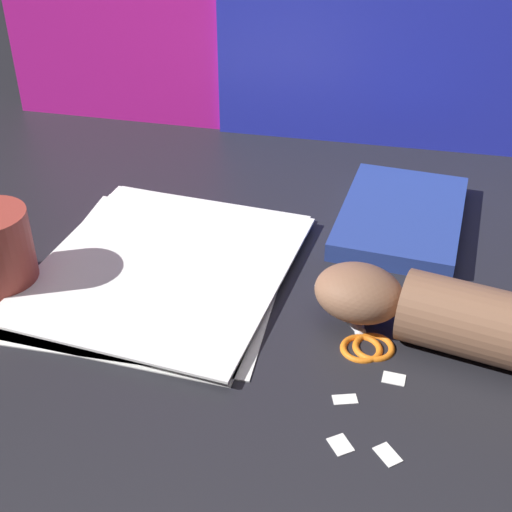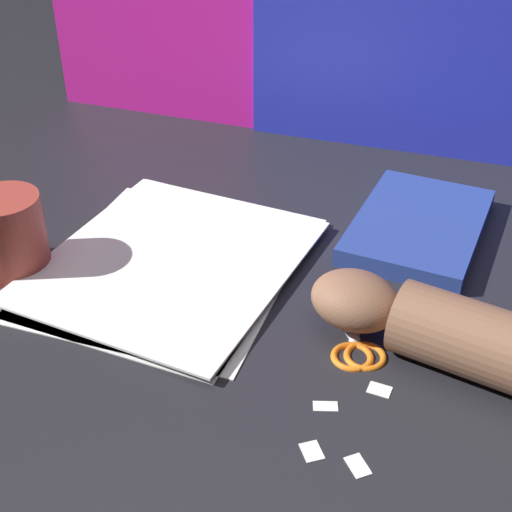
{
  "view_description": "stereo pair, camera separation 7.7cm",
  "coord_description": "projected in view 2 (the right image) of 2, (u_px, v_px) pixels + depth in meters",
  "views": [
    {
      "loc": [
        0.15,
        -0.61,
        0.49
      ],
      "look_at": [
        0.01,
        0.01,
        0.06
      ],
      "focal_mm": 50.0,
      "sensor_mm": 36.0,
      "label": 1
    },
    {
      "loc": [
        0.23,
        -0.59,
        0.49
      ],
      "look_at": [
        0.01,
        0.01,
        0.06
      ],
      "focal_mm": 50.0,
      "sensor_mm": 36.0,
      "label": 2
    }
  ],
  "objects": [
    {
      "name": "paper_scrap_far",
      "position": [
        312.0,
        451.0,
        0.62
      ],
      "size": [
        0.03,
        0.03,
        0.0
      ],
      "color": "white",
      "rests_on": "ground_plane"
    },
    {
      "name": "book_closed",
      "position": [
        419.0,
        226.0,
        0.91
      ],
      "size": [
        0.17,
        0.24,
        0.02
      ],
      "color": "navy",
      "rests_on": "ground_plane"
    },
    {
      "name": "scissors",
      "position": [
        355.0,
        337.0,
        0.74
      ],
      "size": [
        0.11,
        0.15,
        0.01
      ],
      "color": "silver",
      "rests_on": "ground_plane"
    },
    {
      "name": "paper_scrap_side",
      "position": [
        325.0,
        406.0,
        0.67
      ],
      "size": [
        0.03,
        0.02,
        0.0
      ],
      "color": "white",
      "rests_on": "ground_plane"
    },
    {
      "name": "paper_scrap_near",
      "position": [
        380.0,
        389.0,
        0.69
      ],
      "size": [
        0.02,
        0.02,
        0.0
      ],
      "color": "white",
      "rests_on": "ground_plane"
    },
    {
      "name": "hand_forearm",
      "position": [
        484.0,
        343.0,
        0.68
      ],
      "size": [
        0.36,
        0.14,
        0.08
      ],
      "color": "brown",
      "rests_on": "ground_plane"
    },
    {
      "name": "paper_scrap_mid",
      "position": [
        358.0,
        465.0,
        0.61
      ],
      "size": [
        0.03,
        0.03,
        0.0
      ],
      "color": "white",
      "rests_on": "ground_plane"
    },
    {
      "name": "mug",
      "position": [
        9.0,
        234.0,
        0.83
      ],
      "size": [
        0.08,
        0.08,
        0.1
      ],
      "color": "#99382D",
      "rests_on": "ground_plane"
    },
    {
      "name": "backdrop_panel_center",
      "position": [
        512.0,
        15.0,
        0.98
      ],
      "size": [
        0.75,
        0.04,
        0.44
      ],
      "color": "#2833D1",
      "rests_on": "ground_plane"
    },
    {
      "name": "paper_stack",
      "position": [
        170.0,
        262.0,
        0.86
      ],
      "size": [
        0.31,
        0.35,
        0.01
      ],
      "color": "white",
      "rests_on": "ground_plane"
    },
    {
      "name": "ground_plane",
      "position": [
        245.0,
        304.0,
        0.8
      ],
      "size": [
        6.0,
        6.0,
        0.0
      ],
      "primitive_type": "plane",
      "color": "black"
    }
  ]
}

